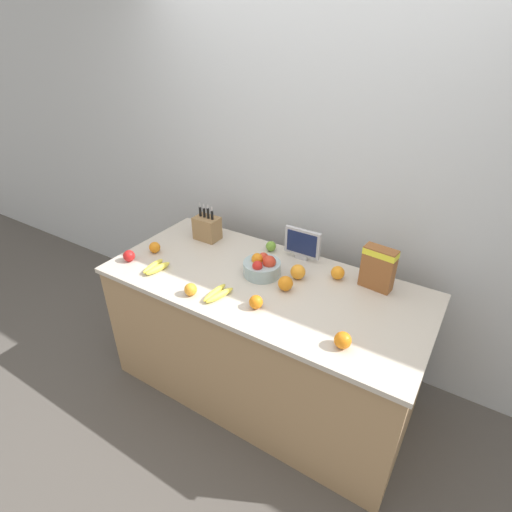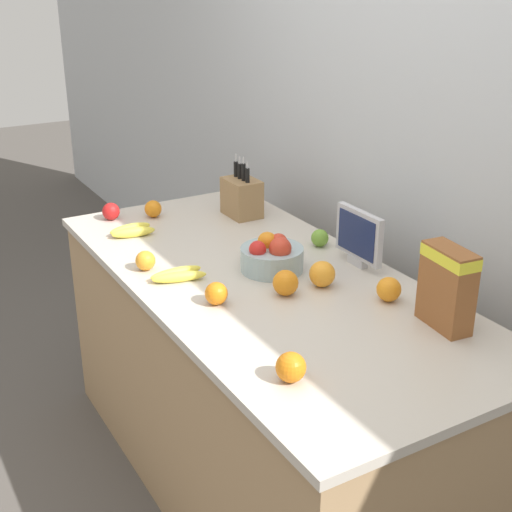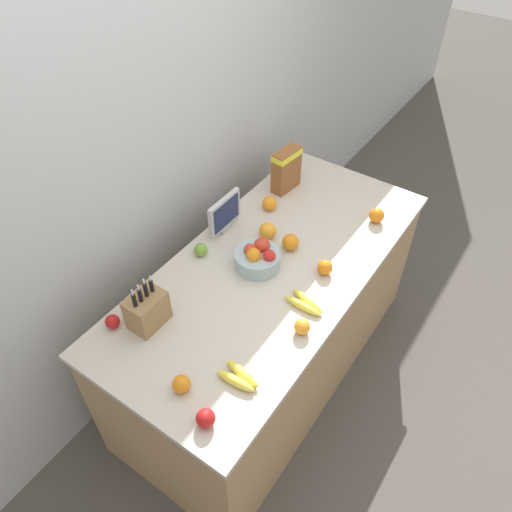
# 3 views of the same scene
# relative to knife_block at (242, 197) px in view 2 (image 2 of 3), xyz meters

# --- Properties ---
(ground_plane) EXTENTS (14.00, 14.00, 0.00)m
(ground_plane) POSITION_rel_knife_block_xyz_m (0.61, -0.25, -0.96)
(ground_plane) COLOR #514C47
(wall_back) EXTENTS (9.00, 0.06, 2.60)m
(wall_back) POSITION_rel_knife_block_xyz_m (0.61, 0.40, 0.34)
(wall_back) COLOR silver
(wall_back) RESTS_ON ground_plane
(counter) EXTENTS (1.91, 0.87, 0.87)m
(counter) POSITION_rel_knife_block_xyz_m (0.61, -0.25, -0.52)
(counter) COLOR tan
(counter) RESTS_ON ground_plane
(knife_block) EXTENTS (0.17, 0.12, 0.26)m
(knife_block) POSITION_rel_knife_block_xyz_m (0.00, 0.00, 0.00)
(knife_block) COLOR #937047
(knife_block) RESTS_ON counter
(small_monitor) EXTENTS (0.24, 0.03, 0.21)m
(small_monitor) POSITION_rel_knife_block_xyz_m (0.68, 0.10, 0.03)
(small_monitor) COLOR #B7B7BC
(small_monitor) RESTS_ON counter
(cereal_box) EXTENTS (0.19, 0.10, 0.25)m
(cereal_box) POSITION_rel_knife_block_xyz_m (1.18, 0.04, 0.06)
(cereal_box) COLOR brown
(cereal_box) RESTS_ON counter
(fruit_bowl) EXTENTS (0.22, 0.22, 0.14)m
(fruit_bowl) POSITION_rel_knife_block_xyz_m (0.56, -0.19, -0.03)
(fruit_bowl) COLOR #99B2B7
(fruit_bowl) RESTS_ON counter
(banana_bunch_left) EXTENTS (0.10, 0.18, 0.04)m
(banana_bunch_left) POSITION_rel_knife_block_xyz_m (-0.01, -0.50, -0.06)
(banana_bunch_left) COLOR yellow
(banana_bunch_left) RESTS_ON counter
(banana_bunch_right) EXTENTS (0.10, 0.20, 0.04)m
(banana_bunch_right) POSITION_rel_knife_block_xyz_m (0.47, -0.52, -0.06)
(banana_bunch_right) COLOR yellow
(banana_bunch_right) RESTS_ON counter
(apple_rightmost) EXTENTS (0.07, 0.07, 0.07)m
(apple_rightmost) POSITION_rel_knife_block_xyz_m (0.46, 0.08, -0.05)
(apple_rightmost) COLOR #6B9E33
(apple_rightmost) RESTS_ON counter
(apple_rear) EXTENTS (0.06, 0.06, 0.06)m
(apple_rear) POSITION_rel_knife_block_xyz_m (-0.11, 0.11, -0.05)
(apple_rear) COLOR red
(apple_rear) RESTS_ON counter
(apple_leftmost) EXTENTS (0.07, 0.07, 0.07)m
(apple_leftmost) POSITION_rel_knife_block_xyz_m (-0.23, -0.50, -0.05)
(apple_leftmost) COLOR red
(apple_leftmost) RESTS_ON counter
(orange_back_center) EXTENTS (0.08, 0.08, 0.08)m
(orange_back_center) POSITION_rel_knife_block_xyz_m (0.96, 0.01, -0.04)
(orange_back_center) COLOR orange
(orange_back_center) RESTS_ON counter
(orange_mid_left) EXTENTS (0.07, 0.07, 0.07)m
(orange_mid_left) POSITION_rel_knife_block_xyz_m (-0.17, -0.34, -0.05)
(orange_mid_left) COLOR orange
(orange_mid_left) RESTS_ON counter
(orange_by_cereal) EXTENTS (0.07, 0.07, 0.07)m
(orange_by_cereal) POSITION_rel_knife_block_xyz_m (0.70, -0.49, -0.05)
(orange_by_cereal) COLOR orange
(orange_by_cereal) RESTS_ON counter
(orange_front_right) EXTENTS (0.09, 0.09, 0.09)m
(orange_front_right) POSITION_rel_knife_block_xyz_m (0.76, -0.26, -0.04)
(orange_front_right) COLOR orange
(orange_front_right) RESTS_ON counter
(orange_near_bowl) EXTENTS (0.07, 0.07, 0.07)m
(orange_near_bowl) POSITION_rel_knife_block_xyz_m (0.34, -0.58, -0.05)
(orange_near_bowl) COLOR orange
(orange_near_bowl) RESTS_ON counter
(orange_front_left) EXTENTS (0.09, 0.09, 0.09)m
(orange_front_left) POSITION_rel_knife_block_xyz_m (0.76, -0.12, -0.04)
(orange_front_left) COLOR orange
(orange_front_left) RESTS_ON counter
(orange_mid_right) EXTENTS (0.08, 0.08, 0.08)m
(orange_mid_right) POSITION_rel_knife_block_xyz_m (1.20, -0.53, -0.04)
(orange_mid_right) COLOR orange
(orange_mid_right) RESTS_ON counter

